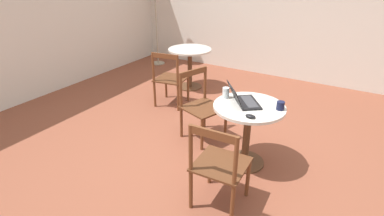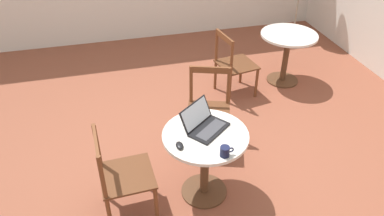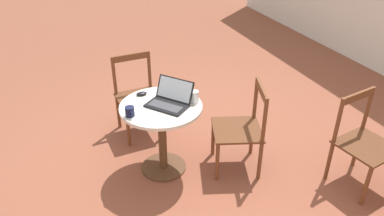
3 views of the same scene
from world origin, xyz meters
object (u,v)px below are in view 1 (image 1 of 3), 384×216
chair_near_back (201,106)px  chair_near_left (219,166)px  chair_mid_left (170,79)px  mug (281,106)px  cafe_table_mid (190,59)px  laptop (243,100)px  cafe_table_near (248,121)px  mouse (250,116)px  drinking_glass (226,93)px

chair_near_back → chair_near_left: same height
chair_mid_left → mug: 2.05m
cafe_table_mid → chair_mid_left: bearing=-170.4°
chair_near_back → chair_mid_left: bearing=56.1°
chair_mid_left → chair_near_left: bearing=-134.3°
laptop → cafe_table_near: bearing=-101.5°
chair_near_left → mug: chair_near_left is taller
cafe_table_mid → chair_mid_left: size_ratio=0.86×
chair_near_left → mouse: size_ratio=8.60×
cafe_table_near → chair_mid_left: chair_mid_left is taller
mouse → mug: mug is taller
chair_near_left → mug: (0.81, -0.26, 0.31)m
laptop → drinking_glass: (0.05, 0.22, 0.01)m
cafe_table_near → mouse: (-0.25, -0.11, 0.19)m
cafe_table_mid → mouse: bearing=-135.9°
mug → laptop: bearing=98.9°
cafe_table_mid → chair_near_back: size_ratio=0.86×
chair_near_left → mouse: bearing=-8.3°
chair_mid_left → mouse: bearing=-122.7°
mouse → mug: 0.37m
chair_near_back → cafe_table_near: bearing=-109.1°
mouse → laptop: bearing=34.6°
cafe_table_near → drinking_glass: 0.38m
cafe_table_mid → chair_near_left: bearing=-143.6°
chair_near_left → mouse: 0.57m
cafe_table_near → cafe_table_mid: size_ratio=1.00×
cafe_table_mid → cafe_table_near: bearing=-133.6°
drinking_glass → chair_near_left: bearing=-157.5°
mug → cafe_table_mid: bearing=52.2°
chair_near_back → laptop: bearing=-109.9°
chair_mid_left → mug: bearing=-112.1°
laptop → mouse: bearing=-145.4°
cafe_table_mid → drinking_glass: drinking_glass is taller
cafe_table_near → cafe_table_mid: same height
laptop → mug: laptop is taller
mouse → chair_near_left: bearing=171.7°
chair_mid_left → mouse: size_ratio=8.60×
laptop → drinking_glass: laptop is taller
chair_near_back → mug: (-0.17, -0.99, 0.31)m
mug → cafe_table_near: bearing=104.0°
cafe_table_near → chair_mid_left: size_ratio=0.86×
chair_near_back → mug: size_ratio=7.53×
cafe_table_near → drinking_glass: (0.06, 0.30, 0.23)m
cafe_table_near → chair_near_back: chair_near_back is taller
cafe_table_mid → chair_near_left: chair_near_left is taller
cafe_table_near → chair_near_left: chair_near_left is taller
cafe_table_mid → mouse: mouse is taller
chair_mid_left → drinking_glass: size_ratio=7.59×
chair_mid_left → drinking_glass: chair_mid_left is taller
chair_near_back → mug: chair_near_back is taller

